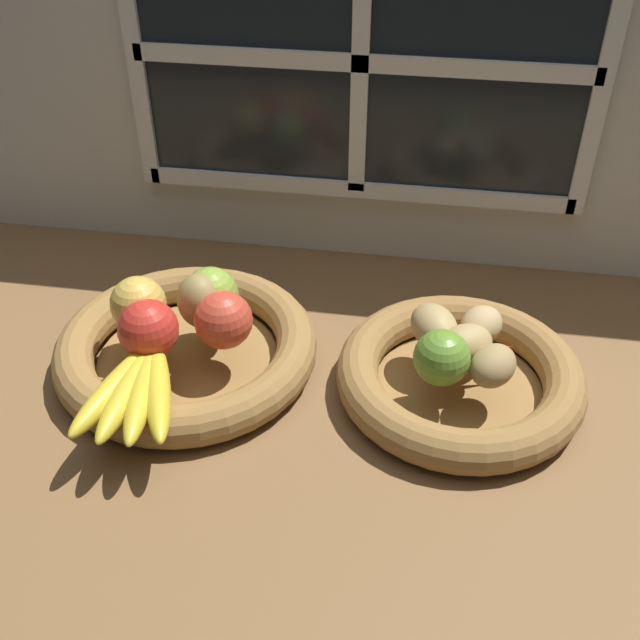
% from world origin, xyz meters
% --- Properties ---
extents(ground_plane, '(1.40, 0.90, 0.03)m').
position_xyz_m(ground_plane, '(0.00, 0.00, -0.01)').
color(ground_plane, brown).
extents(back_wall, '(1.40, 0.05, 0.55)m').
position_xyz_m(back_wall, '(0.00, 0.30, 0.28)').
color(back_wall, silver).
rests_on(back_wall, ground_plane).
extents(fruit_bowl_left, '(0.34, 0.34, 0.05)m').
position_xyz_m(fruit_bowl_left, '(-0.18, -0.02, 0.02)').
color(fruit_bowl_left, olive).
rests_on(fruit_bowl_left, ground_plane).
extents(fruit_bowl_right, '(0.31, 0.31, 0.05)m').
position_xyz_m(fruit_bowl_right, '(0.17, -0.02, 0.02)').
color(fruit_bowl_right, olive).
rests_on(fruit_bowl_right, ground_plane).
extents(apple_golden_left, '(0.07, 0.07, 0.07)m').
position_xyz_m(apple_golden_left, '(-0.24, -0.02, 0.09)').
color(apple_golden_left, gold).
rests_on(apple_golden_left, fruit_bowl_left).
extents(apple_green_back, '(0.07, 0.07, 0.07)m').
position_xyz_m(apple_green_back, '(-0.16, 0.02, 0.09)').
color(apple_green_back, '#8CAD3D').
rests_on(apple_green_back, fruit_bowl_left).
extents(apple_red_right, '(0.07, 0.07, 0.07)m').
position_xyz_m(apple_red_right, '(-0.13, -0.03, 0.09)').
color(apple_red_right, '#CC422D').
rests_on(apple_red_right, fruit_bowl_left).
extents(apple_red_front, '(0.07, 0.07, 0.07)m').
position_xyz_m(apple_red_front, '(-0.21, -0.07, 0.09)').
color(apple_red_front, red).
rests_on(apple_red_front, fruit_bowl_left).
extents(pear_brown, '(0.08, 0.08, 0.07)m').
position_xyz_m(pear_brown, '(-0.17, 0.00, 0.09)').
color(pear_brown, olive).
rests_on(pear_brown, fruit_bowl_left).
extents(banana_bunch_front, '(0.13, 0.19, 0.03)m').
position_xyz_m(banana_bunch_front, '(-0.20, -0.15, 0.07)').
color(banana_bunch_front, gold).
rests_on(banana_bunch_front, fruit_bowl_left).
extents(potato_large, '(0.09, 0.08, 0.05)m').
position_xyz_m(potato_large, '(0.17, -0.02, 0.08)').
color(potato_large, tan).
rests_on(potato_large, fruit_bowl_right).
extents(potato_back, '(0.07, 0.08, 0.04)m').
position_xyz_m(potato_back, '(0.19, 0.03, 0.07)').
color(potato_back, tan).
rests_on(potato_back, fruit_bowl_right).
extents(potato_small, '(0.08, 0.08, 0.05)m').
position_xyz_m(potato_small, '(0.20, -0.05, 0.08)').
color(potato_small, '#A38451').
rests_on(potato_small, fruit_bowl_right).
extents(potato_oblong, '(0.08, 0.09, 0.05)m').
position_xyz_m(potato_oblong, '(0.13, 0.01, 0.08)').
color(potato_oblong, tan).
rests_on(potato_oblong, fruit_bowl_right).
extents(lime_near, '(0.07, 0.07, 0.07)m').
position_xyz_m(lime_near, '(0.14, -0.06, 0.09)').
color(lime_near, olive).
rests_on(lime_near, fruit_bowl_right).
extents(chili_pepper, '(0.10, 0.05, 0.02)m').
position_xyz_m(chili_pepper, '(0.18, -0.01, 0.06)').
color(chili_pepper, red).
rests_on(chili_pepper, fruit_bowl_right).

